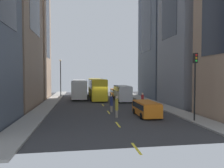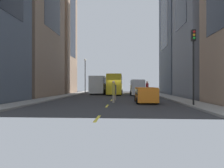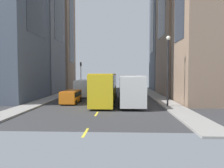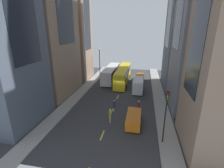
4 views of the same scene
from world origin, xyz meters
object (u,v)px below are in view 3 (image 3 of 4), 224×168
(car_orange_1, at_px, (94,86))
(pedestrian_walking_far, at_px, (108,86))
(delivery_van_white, at_px, (84,87))
(traffic_light_near_corner, at_px, (81,70))
(pedestrian_crossing_near, at_px, (109,85))
(pedestrian_crossing_mid, at_px, (90,86))
(streetcar_yellow, at_px, (105,85))
(car_orange_0, at_px, (71,96))
(city_bus_white, at_px, (131,87))

(car_orange_1, xyz_separation_m, pedestrian_walking_far, (-3.20, 3.05, 0.14))
(delivery_van_white, distance_m, traffic_light_near_corner, 16.58)
(pedestrian_crossing_near, bearing_deg, pedestrian_crossing_mid, 48.03)
(streetcar_yellow, distance_m, car_orange_0, 4.55)
(car_orange_0, xyz_separation_m, traffic_light_near_corner, (3.16, -23.37, 3.44))
(delivery_van_white, relative_size, car_orange_0, 1.26)
(car_orange_0, relative_size, car_orange_1, 0.99)
(pedestrian_crossing_mid, distance_m, traffic_light_near_corner, 7.70)
(city_bus_white, xyz_separation_m, car_orange_0, (7.22, 0.58, -1.09))
(car_orange_0, bearing_deg, city_bus_white, -175.37)
(delivery_van_white, bearing_deg, car_orange_1, -90.27)
(pedestrian_walking_far, distance_m, traffic_light_near_corner, 9.77)
(pedestrian_walking_far, bearing_deg, streetcar_yellow, -49.04)
(streetcar_yellow, distance_m, traffic_light_near_corner, 22.97)
(pedestrian_walking_far, bearing_deg, pedestrian_crossing_mid, -140.41)
(streetcar_yellow, bearing_deg, traffic_light_near_corner, -71.61)
(car_orange_0, bearing_deg, pedestrian_crossing_mid, -89.24)
(pedestrian_crossing_near, relative_size, pedestrian_walking_far, 1.10)
(city_bus_white, distance_m, traffic_light_near_corner, 25.15)
(streetcar_yellow, height_order, pedestrian_walking_far, streetcar_yellow)
(car_orange_1, bearing_deg, city_bus_white, 109.52)
(pedestrian_walking_far, relative_size, traffic_light_near_corner, 0.33)
(car_orange_1, bearing_deg, delivery_van_white, 89.73)
(delivery_van_white, height_order, car_orange_1, delivery_van_white)
(car_orange_1, xyz_separation_m, traffic_light_near_corner, (3.47, -3.28, 3.46))
(city_bus_white, height_order, pedestrian_walking_far, city_bus_white)
(car_orange_1, bearing_deg, pedestrian_crossing_near, -174.86)
(streetcar_yellow, relative_size, pedestrian_crossing_near, 6.61)
(delivery_van_white, xyz_separation_m, traffic_light_near_corner, (3.41, -15.98, 2.85))
(car_orange_1, bearing_deg, streetcar_yellow, 101.50)
(pedestrian_crossing_mid, distance_m, pedestrian_walking_far, 3.73)
(car_orange_1, bearing_deg, traffic_light_near_corner, -43.40)
(pedestrian_walking_far, bearing_deg, car_orange_0, -62.68)
(delivery_van_white, bearing_deg, pedestrian_crossing_near, -103.92)
(pedestrian_crossing_mid, bearing_deg, pedestrian_walking_far, 149.28)
(city_bus_white, height_order, pedestrian_crossing_near, city_bus_white)
(pedestrian_walking_far, height_order, traffic_light_near_corner, traffic_light_near_corner)
(pedestrian_crossing_near, height_order, traffic_light_near_corner, traffic_light_near_corner)
(streetcar_yellow, relative_size, delivery_van_white, 2.61)
(city_bus_white, distance_m, pedestrian_walking_far, 16.91)
(streetcar_yellow, xyz_separation_m, pedestrian_walking_far, (0.54, -15.37, -1.09))
(streetcar_yellow, distance_m, delivery_van_white, 6.89)
(pedestrian_walking_far, bearing_deg, traffic_light_near_corner, 175.46)
(streetcar_yellow, bearing_deg, car_orange_1, -78.50)
(traffic_light_near_corner, bearing_deg, streetcar_yellow, 108.39)
(pedestrian_crossing_near, bearing_deg, city_bus_white, 106.32)
(delivery_van_white, height_order, pedestrian_crossing_mid, delivery_van_white)
(pedestrian_crossing_near, bearing_deg, pedestrian_walking_far, 96.33)
(streetcar_yellow, height_order, delivery_van_white, streetcar_yellow)
(streetcar_yellow, xyz_separation_m, pedestrian_crossing_near, (0.59, -18.70, -0.96))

